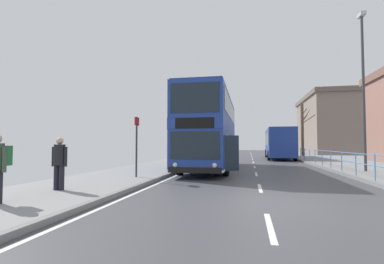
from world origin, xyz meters
name	(u,v)px	position (x,y,z in m)	size (l,w,h in m)	color
ground	(237,200)	(-0.72, 0.00, 0.04)	(15.80, 140.00, 0.20)	#444449
double_decker_bus_main	(211,132)	(-2.71, 9.81, 2.38)	(3.24, 11.57, 4.55)	navy
background_bus_far_lane	(279,143)	(2.85, 24.08, 1.74)	(2.91, 10.87, 3.19)	navy
pedestrian_railing_far_kerb	(336,157)	(4.45, 9.42, 0.85)	(0.05, 22.12, 1.06)	#598CC6
pedestrian_companion	(59,160)	(-6.21, 0.03, 1.06)	(0.54, 0.35, 1.64)	black
bus_stop_sign_near	(137,140)	(-5.22, 3.80, 1.76)	(0.08, 0.44, 2.64)	#2D2D33
street_lamp_far_side	(363,80)	(5.75, 8.82, 5.08)	(0.28, 0.60, 8.63)	#38383D
bare_tree_far_00	(303,129)	(6.17, 28.76, 3.47)	(1.64, 1.74, 6.47)	brown
background_building_00	(349,124)	(16.34, 43.81, 4.97)	(14.56, 17.47, 9.89)	slate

